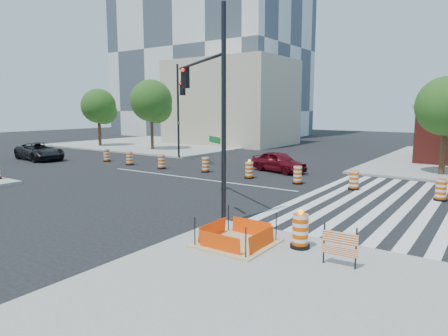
{
  "coord_description": "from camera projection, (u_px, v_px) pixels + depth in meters",
  "views": [
    {
      "loc": [
        15.43,
        -18.9,
        4.26
      ],
      "look_at": [
        4.44,
        -3.1,
        1.4
      ],
      "focal_mm": 32.0,
      "sensor_mm": 36.0,
      "label": 1
    }
  ],
  "objects": [
    {
      "name": "ground",
      "position": [
        194.0,
        178.0,
        24.69
      ],
      "size": [
        120.0,
        120.0,
        0.0
      ],
      "primitive_type": "plane",
      "color": "black",
      "rests_on": "ground"
    },
    {
      "name": "sidewalk_nw",
      "position": [
        173.0,
        143.0,
        49.46
      ],
      "size": [
        22.0,
        22.0,
        0.15
      ],
      "primitive_type": "cube",
      "color": "gray",
      "rests_on": "ground"
    },
    {
      "name": "crosswalk_east",
      "position": [
        377.0,
        201.0,
        18.5
      ],
      "size": [
        6.75,
        13.5,
        0.01
      ],
      "color": "silver",
      "rests_on": "ground"
    },
    {
      "name": "lane_centerline",
      "position": [
        194.0,
        178.0,
        24.69
      ],
      "size": [
        14.0,
        0.12,
        0.01
      ],
      "primitive_type": "cube",
      "color": "silver",
      "rests_on": "ground"
    },
    {
      "name": "excavation_pit",
      "position": [
        236.0,
        241.0,
        12.26
      ],
      "size": [
        2.2,
        2.2,
        0.9
      ],
      "color": "tan",
      "rests_on": "ground"
    },
    {
      "name": "beige_midrise",
      "position": [
        231.0,
        103.0,
        48.59
      ],
      "size": [
        14.0,
        10.0,
        10.0
      ],
      "primitive_type": "cube",
      "color": "tan",
      "rests_on": "ground"
    },
    {
      "name": "red_coupe",
      "position": [
        279.0,
        162.0,
        27.13
      ],
      "size": [
        4.37,
        2.68,
        1.39
      ],
      "primitive_type": "imported",
      "rotation": [
        0.0,
        0.0,
        1.3
      ],
      "color": "#520710",
      "rests_on": "ground"
    },
    {
      "name": "dark_suv",
      "position": [
        40.0,
        151.0,
        33.5
      ],
      "size": [
        5.51,
        3.06,
        1.46
      ],
      "primitive_type": "imported",
      "rotation": [
        0.0,
        0.0,
        1.45
      ],
      "color": "black",
      "rests_on": "ground"
    },
    {
      "name": "signal_pole_se",
      "position": [
        209.0,
        95.0,
        15.79
      ],
      "size": [
        4.98,
        3.39,
        7.8
      ],
      "rotation": [
        0.0,
        0.0,
        2.55
      ],
      "color": "black",
      "rests_on": "ground"
    },
    {
      "name": "signal_pole_nw",
      "position": [
        179.0,
        102.0,
        32.15
      ],
      "size": [
        4.3,
        4.25,
        7.81
      ],
      "rotation": [
        0.0,
        0.0,
        -0.78
      ],
      "color": "black",
      "rests_on": "ground"
    },
    {
      "name": "pit_drum",
      "position": [
        300.0,
        232.0,
        11.86
      ],
      "size": [
        0.6,
        0.6,
        1.18
      ],
      "color": "black",
      "rests_on": "ground"
    },
    {
      "name": "barricade",
      "position": [
        340.0,
        244.0,
        10.44
      ],
      "size": [
        0.94,
        0.09,
        1.1
      ],
      "rotation": [
        0.0,
        0.0,
        0.05
      ],
      "color": "#E25004",
      "rests_on": "ground"
    },
    {
      "name": "tree_north_a",
      "position": [
        99.0,
        108.0,
        44.31
      ],
      "size": [
        3.84,
        3.81,
        6.48
      ],
      "color": "#382314",
      "rests_on": "ground"
    },
    {
      "name": "tree_north_b",
      "position": [
        152.0,
        103.0,
        40.29
      ],
      "size": [
        4.22,
        4.22,
        7.18
      ],
      "color": "#382314",
      "rests_on": "ground"
    },
    {
      "name": "tree_north_c",
      "position": [
        447.0,
        110.0,
        24.74
      ],
      "size": [
        3.76,
        3.69,
        6.27
      ],
      "color": "#382314",
      "rests_on": "ground"
    },
    {
      "name": "median_drum_0",
      "position": [
        107.0,
        156.0,
        32.5
      ],
      "size": [
        0.6,
        0.6,
        1.02
      ],
      "color": "black",
      "rests_on": "ground"
    },
    {
      "name": "median_drum_1",
      "position": [
        129.0,
        159.0,
        30.47
      ],
      "size": [
        0.6,
        0.6,
        1.02
      ],
      "color": "black",
      "rests_on": "ground"
    },
    {
      "name": "median_drum_2",
      "position": [
        161.0,
        162.0,
        28.52
      ],
      "size": [
        0.6,
        0.6,
        1.02
      ],
      "color": "black",
      "rests_on": "ground"
    },
    {
      "name": "median_drum_3",
      "position": [
        205.0,
        165.0,
        27.01
      ],
      "size": [
        0.6,
        0.6,
        1.02
      ],
      "color": "black",
      "rests_on": "ground"
    },
    {
      "name": "median_drum_4",
      "position": [
        249.0,
        171.0,
        24.61
      ],
      "size": [
        0.6,
        0.6,
        1.18
      ],
      "color": "black",
      "rests_on": "ground"
    },
    {
      "name": "median_drum_5",
      "position": [
        298.0,
        176.0,
        22.8
      ],
      "size": [
        0.6,
        0.6,
        1.02
      ],
      "color": "black",
      "rests_on": "ground"
    },
    {
      "name": "median_drum_6",
      "position": [
        354.0,
        181.0,
        21.16
      ],
      "size": [
        0.6,
        0.6,
        1.02
      ],
      "color": "black",
      "rests_on": "ground"
    },
    {
      "name": "median_drum_7",
      "position": [
        441.0,
        191.0,
        18.59
      ],
      "size": [
        0.6,
        0.6,
        1.02
      ],
      "color": "black",
      "rests_on": "ground"
    }
  ]
}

